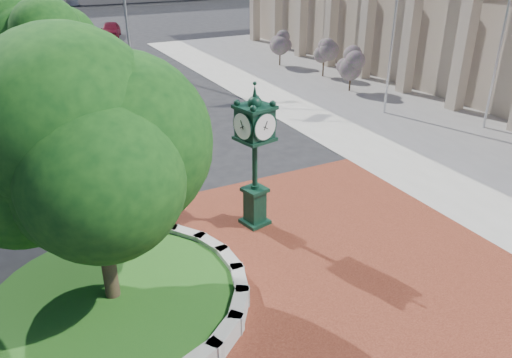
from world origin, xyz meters
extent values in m
plane|color=black|center=(0.00, 0.00, 0.00)|extent=(200.00, 200.00, 0.00)
cube|color=maroon|center=(0.00, -1.00, 0.02)|extent=(12.00, 12.00, 0.04)
cube|color=#9E9B93|center=(16.00, 10.00, 0.02)|extent=(20.00, 50.00, 0.04)
cube|color=#9E9B93|center=(-3.05, -2.54, 0.27)|extent=(1.20, 1.04, 0.54)
cube|color=#9E9B93|center=(-2.38, -1.84, 0.27)|extent=(1.00, 1.22, 0.54)
cube|color=#9E9B93|center=(-1.95, -0.96, 0.27)|extent=(0.71, 1.30, 0.54)
cube|color=#9E9B93|center=(-1.80, 0.00, 0.27)|extent=(0.35, 1.25, 0.54)
cube|color=#9E9B93|center=(-1.95, 0.96, 0.27)|extent=(0.71, 1.30, 0.54)
cube|color=#9E9B93|center=(-2.38, 1.84, 0.27)|extent=(1.00, 1.22, 0.54)
cube|color=#9E9B93|center=(-3.05, 2.54, 0.27)|extent=(1.20, 1.04, 0.54)
cube|color=#9E9B93|center=(-3.91, 3.01, 0.27)|extent=(1.29, 0.76, 0.54)
cylinder|color=#164E16|center=(-5.00, 0.00, 0.20)|extent=(6.10, 6.10, 0.40)
cube|color=#BCAD8E|center=(24.00, 12.00, 4.00)|extent=(15.00, 42.00, 8.00)
cube|color=black|center=(16.80, 12.00, 4.00)|extent=(0.30, 40.00, 5.50)
cylinder|color=#38281C|center=(-5.00, 0.00, 1.08)|extent=(0.36, 0.36, 2.17)
sphere|color=#0F3A11|center=(-5.00, 0.00, 3.73)|extent=(5.20, 5.20, 5.20)
cylinder|color=#38281C|center=(-4.00, 18.00, 0.96)|extent=(0.36, 0.36, 1.92)
sphere|color=#0F3A11|center=(-4.00, 18.00, 3.25)|extent=(4.40, 4.40, 4.40)
cube|color=black|center=(0.06, 2.04, 0.08)|extent=(0.94, 0.94, 0.16)
cube|color=black|center=(0.06, 2.04, 0.69)|extent=(0.65, 0.65, 1.08)
cube|color=black|center=(0.06, 2.04, 1.26)|extent=(0.83, 0.83, 0.12)
cylinder|color=black|center=(0.06, 2.04, 2.16)|extent=(0.17, 0.17, 1.68)
cube|color=black|center=(0.06, 2.04, 3.50)|extent=(1.06, 1.06, 0.89)
cylinder|color=white|center=(0.16, 1.59, 3.50)|extent=(0.78, 0.23, 0.79)
cylinder|color=white|center=(-0.04, 2.50, 3.50)|extent=(0.78, 0.23, 0.79)
cylinder|color=white|center=(-0.39, 1.94, 3.50)|extent=(0.23, 0.78, 0.79)
cylinder|color=white|center=(0.51, 2.15, 3.50)|extent=(0.23, 0.78, 0.79)
sphere|color=black|center=(0.06, 2.04, 4.11)|extent=(0.43, 0.43, 0.43)
cone|color=black|center=(0.06, 2.04, 4.44)|extent=(0.18, 0.18, 0.49)
imported|color=#4E0B18|center=(3.93, 40.06, 0.71)|extent=(2.86, 4.49, 1.42)
cylinder|color=silver|center=(11.67, 9.27, 5.44)|extent=(0.13, 0.13, 10.87)
cylinder|color=silver|center=(14.49, 5.12, 5.29)|extent=(0.13, 0.13, 10.59)
cylinder|color=#38281C|center=(12.66, 13.68, 0.60)|extent=(0.10, 0.10, 1.20)
sphere|color=#AA5598|center=(12.66, 13.68, 1.60)|extent=(1.20, 1.20, 1.20)
cylinder|color=#38281C|center=(13.29, 17.52, 0.60)|extent=(0.10, 0.10, 1.20)
sphere|color=#AA5598|center=(13.29, 17.52, 1.60)|extent=(1.20, 1.20, 1.20)
cylinder|color=#38281C|center=(12.34, 21.81, 0.60)|extent=(0.10, 0.10, 1.20)
sphere|color=#AA5598|center=(12.34, 21.81, 1.60)|extent=(1.20, 1.20, 1.20)
camera|label=1|loc=(-6.43, -10.57, 8.41)|focal=35.00mm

